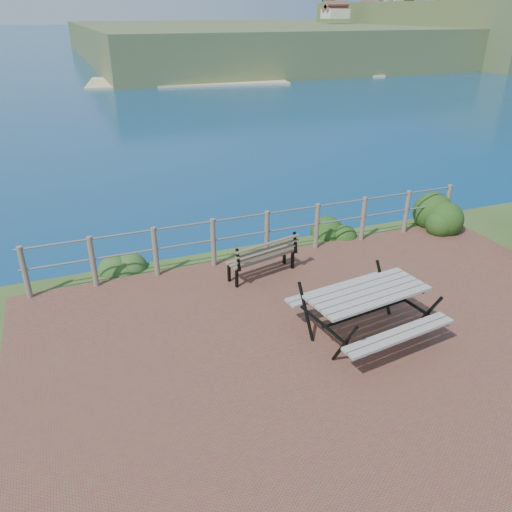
{
  "coord_description": "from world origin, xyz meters",
  "views": [
    {
      "loc": [
        -3.65,
        -5.31,
        4.63
      ],
      "look_at": [
        -0.76,
        2.04,
        0.75
      ],
      "focal_mm": 35.0,
      "sensor_mm": 36.0,
      "label": 1
    }
  ],
  "objects": [
    {
      "name": "ground",
      "position": [
        0.0,
        0.0,
        0.0
      ],
      "size": [
        10.0,
        7.0,
        0.12
      ],
      "primitive_type": "cube",
      "color": "brown",
      "rests_on": "ground"
    },
    {
      "name": "ocean",
      "position": [
        0.0,
        200.0,
        0.0
      ],
      "size": [
        1200.0,
        1200.0,
        0.0
      ],
      "primitive_type": "plane",
      "color": "#135276",
      "rests_on": "ground"
    },
    {
      "name": "safety_railing",
      "position": [
        0.0,
        3.35,
        0.57
      ],
      "size": [
        9.4,
        0.1,
        1.0
      ],
      "color": "#6B5B4C",
      "rests_on": "ground"
    },
    {
      "name": "distant_bay",
      "position": [
        173.07,
        202.61,
        -1.52
      ],
      "size": [
        290.0,
        232.36,
        24.0
      ],
      "color": "#46582C",
      "rests_on": "ground"
    },
    {
      "name": "picnic_table",
      "position": [
        0.33,
        0.16,
        0.51
      ],
      "size": [
        1.97,
        1.63,
        0.8
      ],
      "rotation": [
        0.0,
        0.0,
        0.13
      ],
      "color": "gray",
      "rests_on": "ground"
    },
    {
      "name": "park_bench",
      "position": [
        -0.41,
        2.62,
        0.53
      ],
      "size": [
        1.47,
        0.67,
        0.8
      ],
      "rotation": [
        0.0,
        0.0,
        0.23
      ],
      "color": "brown",
      "rests_on": "ground"
    },
    {
      "name": "shrub_right_edge",
      "position": [
        4.45,
        3.24,
        0.0
      ],
      "size": [
        1.0,
        1.0,
        1.44
      ],
      "primitive_type": "ellipsoid",
      "color": "#183E13",
      "rests_on": "ground"
    },
    {
      "name": "shrub_lip_west",
      "position": [
        -2.88,
        3.96,
        0.0
      ],
      "size": [
        0.74,
        0.74,
        0.46
      ],
      "primitive_type": "ellipsoid",
      "color": "#26521E",
      "rests_on": "ground"
    },
    {
      "name": "shrub_lip_east",
      "position": [
        1.9,
        3.89,
        0.0
      ],
      "size": [
        0.8,
        0.8,
        0.55
      ],
      "primitive_type": "ellipsoid",
      "color": "#183E13",
      "rests_on": "ground"
    }
  ]
}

